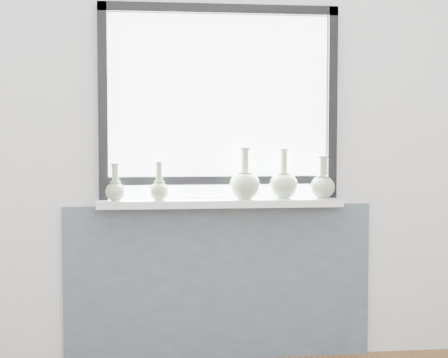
{
  "coord_description": "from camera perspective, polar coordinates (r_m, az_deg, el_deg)",
  "views": [
    {
      "loc": [
        -0.41,
        -1.96,
        1.23
      ],
      "look_at": [
        0.0,
        1.55,
        1.02
      ],
      "focal_mm": 55.0,
      "sensor_mm": 36.0,
      "label": 1
    }
  ],
  "objects": [
    {
      "name": "vase_e",
      "position": [
        3.79,
        8.17,
        -0.5
      ],
      "size": [
        0.14,
        0.14,
        0.23
      ],
      "rotation": [
        0.0,
        0.0,
        -0.08
      ],
      "color": "#9EB990",
      "rests_on": "windowsill"
    },
    {
      "name": "windowsill",
      "position": [
        3.71,
        -0.29,
        -2.01
      ],
      "size": [
        1.32,
        0.18,
        0.04
      ],
      "primitive_type": "cube",
      "color": "silver",
      "rests_on": "apron_panel"
    },
    {
      "name": "vase_c",
      "position": [
        3.7,
        1.74,
        -0.35
      ],
      "size": [
        0.17,
        0.17,
        0.28
      ],
      "rotation": [
        0.0,
        0.0,
        -0.23
      ],
      "color": "#9EB990",
      "rests_on": "windowsill"
    },
    {
      "name": "window",
      "position": [
        3.76,
        -0.4,
        6.63
      ],
      "size": [
        1.3,
        0.06,
        1.05
      ],
      "color": "black",
      "rests_on": "windowsill"
    },
    {
      "name": "back_wall",
      "position": [
        3.79,
        -0.46,
        4.47
      ],
      "size": [
        3.6,
        0.02,
        2.6
      ],
      "primitive_type": "cube",
      "color": "silver",
      "rests_on": "ground"
    },
    {
      "name": "apron_panel",
      "position": [
        3.84,
        -0.4,
        -8.6
      ],
      "size": [
        1.7,
        0.03,
        0.86
      ],
      "primitive_type": "cube",
      "color": "#4E5F6B",
      "rests_on": "ground"
    },
    {
      "name": "vase_b",
      "position": [
        3.66,
        -5.4,
        -0.8
      ],
      "size": [
        0.11,
        0.11,
        0.21
      ],
      "rotation": [
        0.0,
        0.0,
        0.04
      ],
      "color": "#9EB990",
      "rests_on": "windowsill"
    },
    {
      "name": "vase_a",
      "position": [
        3.65,
        -9.0,
        -0.83
      ],
      "size": [
        0.11,
        0.11,
        0.2
      ],
      "rotation": [
        0.0,
        0.0,
        -0.24
      ],
      "color": "#9EB990",
      "rests_on": "windowsill"
    },
    {
      "name": "vase_d",
      "position": [
        3.76,
        4.98,
        -0.36
      ],
      "size": [
        0.16,
        0.16,
        0.27
      ],
      "rotation": [
        0.0,
        0.0,
        0.35
      ],
      "color": "#9EB990",
      "rests_on": "windowsill"
    }
  ]
}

